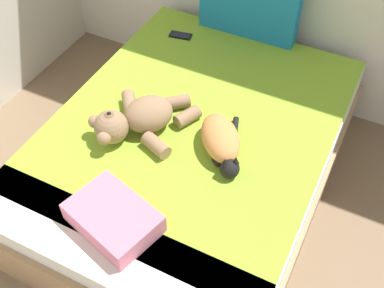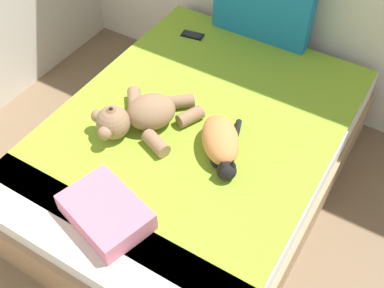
{
  "view_description": "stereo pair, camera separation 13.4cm",
  "coord_description": "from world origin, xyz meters",
  "px_view_note": "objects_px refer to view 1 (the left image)",
  "views": [
    {
      "loc": [
        2.41,
        1.85,
        2.38
      ],
      "look_at": [
        1.66,
        3.33,
        0.57
      ],
      "focal_mm": 43.77,
      "sensor_mm": 36.0,
      "label": 1
    },
    {
      "loc": [
        2.52,
        1.91,
        2.38
      ],
      "look_at": [
        1.66,
        3.33,
        0.57
      ],
      "focal_mm": 43.77,
      "sensor_mm": 36.0,
      "label": 2
    }
  ],
  "objects_px": {
    "teddy_bear": "(138,119)",
    "cell_phone": "(180,35)",
    "patterned_cushion": "(250,0)",
    "bed": "(193,156)",
    "cat": "(221,141)",
    "throw_pillow": "(113,218)"
  },
  "relations": [
    {
      "from": "teddy_bear",
      "to": "cell_phone",
      "type": "distance_m",
      "value": 0.91
    },
    {
      "from": "patterned_cushion",
      "to": "cell_phone",
      "type": "height_order",
      "value": "patterned_cushion"
    },
    {
      "from": "patterned_cushion",
      "to": "teddy_bear",
      "type": "relative_size",
      "value": 1.14
    },
    {
      "from": "bed",
      "to": "patterned_cushion",
      "type": "bearing_deg",
      "value": 93.83
    },
    {
      "from": "patterned_cushion",
      "to": "cell_phone",
      "type": "relative_size",
      "value": 4.19
    },
    {
      "from": "bed",
      "to": "teddy_bear",
      "type": "relative_size",
      "value": 3.52
    },
    {
      "from": "bed",
      "to": "cat",
      "type": "distance_m",
      "value": 0.42
    },
    {
      "from": "bed",
      "to": "throw_pillow",
      "type": "relative_size",
      "value": 5.1
    },
    {
      "from": "bed",
      "to": "throw_pillow",
      "type": "distance_m",
      "value": 0.81
    },
    {
      "from": "cell_phone",
      "to": "throw_pillow",
      "type": "bearing_deg",
      "value": -73.94
    },
    {
      "from": "teddy_bear",
      "to": "cell_phone",
      "type": "relative_size",
      "value": 3.68
    },
    {
      "from": "bed",
      "to": "teddy_bear",
      "type": "height_order",
      "value": "teddy_bear"
    },
    {
      "from": "teddy_bear",
      "to": "throw_pillow",
      "type": "height_order",
      "value": "teddy_bear"
    },
    {
      "from": "cell_phone",
      "to": "throw_pillow",
      "type": "xyz_separation_m",
      "value": [
        0.42,
        -1.46,
        0.05
      ]
    },
    {
      "from": "patterned_cushion",
      "to": "cat",
      "type": "height_order",
      "value": "patterned_cushion"
    },
    {
      "from": "cell_phone",
      "to": "throw_pillow",
      "type": "relative_size",
      "value": 0.39
    },
    {
      "from": "bed",
      "to": "patterned_cushion",
      "type": "relative_size",
      "value": 3.09
    },
    {
      "from": "cat",
      "to": "cell_phone",
      "type": "xyz_separation_m",
      "value": [
        -0.67,
        0.82,
        -0.07
      ]
    },
    {
      "from": "cat",
      "to": "teddy_bear",
      "type": "bearing_deg",
      "value": -172.3
    },
    {
      "from": "patterned_cushion",
      "to": "throw_pillow",
      "type": "distance_m",
      "value": 1.7
    },
    {
      "from": "cell_phone",
      "to": "teddy_bear",
      "type": "bearing_deg",
      "value": -76.81
    },
    {
      "from": "cat",
      "to": "cell_phone",
      "type": "relative_size",
      "value": 2.71
    }
  ]
}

